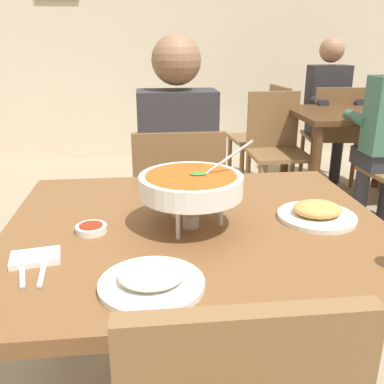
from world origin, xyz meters
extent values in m
cube|color=beige|center=(0.00, 3.75, 1.50)|extent=(10.00, 0.10, 3.00)
cube|color=brown|center=(0.00, 0.00, 0.74)|extent=(1.15, 0.99, 0.04)
cylinder|color=brown|center=(-0.51, 0.44, 0.36)|extent=(0.07, 0.07, 0.72)
cylinder|color=brown|center=(0.51, 0.44, 0.36)|extent=(0.07, 0.07, 0.72)
cube|color=brown|center=(0.00, 0.88, 0.43)|extent=(0.44, 0.44, 0.03)
cube|color=brown|center=(0.00, 0.68, 0.68)|extent=(0.42, 0.04, 0.45)
cylinder|color=brown|center=(0.19, 1.07, 0.21)|extent=(0.04, 0.04, 0.42)
cylinder|color=brown|center=(-0.19, 1.07, 0.21)|extent=(0.04, 0.04, 0.42)
cylinder|color=brown|center=(0.19, 0.69, 0.21)|extent=(0.04, 0.04, 0.42)
cylinder|color=brown|center=(-0.19, 0.69, 0.21)|extent=(0.04, 0.04, 0.42)
cylinder|color=#2D2D38|center=(0.10, 0.90, 0.23)|extent=(0.10, 0.10, 0.45)
cylinder|color=#2D2D38|center=(-0.10, 0.90, 0.23)|extent=(0.10, 0.10, 0.45)
cube|color=#2D2D38|center=(0.00, 0.86, 0.51)|extent=(0.32, 0.32, 0.12)
cube|color=#2D2D33|center=(0.00, 0.78, 0.82)|extent=(0.36, 0.20, 0.50)
sphere|color=#846047|center=(0.00, 0.78, 1.20)|extent=(0.22, 0.22, 0.22)
cylinder|color=#2D2D33|center=(0.16, 0.98, 0.77)|extent=(0.08, 0.28, 0.08)
cylinder|color=#2D2D33|center=(-0.16, 0.98, 0.77)|extent=(0.08, 0.28, 0.08)
cylinder|color=silver|center=(0.07, -0.02, 0.81)|extent=(0.01, 0.01, 0.10)
cylinder|color=silver|center=(-0.07, 0.06, 0.81)|extent=(0.01, 0.01, 0.10)
cylinder|color=silver|center=(-0.07, -0.09, 0.81)|extent=(0.01, 0.01, 0.10)
torus|color=silver|center=(-0.02, -0.02, 0.86)|extent=(0.21, 0.21, 0.01)
cylinder|color=#B2B2B7|center=(-0.02, -0.02, 0.78)|extent=(0.05, 0.05, 0.04)
cone|color=orange|center=(-0.02, -0.02, 0.81)|extent=(0.02, 0.02, 0.04)
cylinder|color=white|center=(-0.02, -0.02, 0.89)|extent=(0.30, 0.30, 0.06)
cylinder|color=#B75119|center=(-0.02, -0.02, 0.91)|extent=(0.26, 0.26, 0.01)
ellipsoid|color=#388433|center=(0.00, -0.02, 0.92)|extent=(0.05, 0.03, 0.01)
cylinder|color=silver|center=(0.07, 0.00, 0.95)|extent=(0.18, 0.01, 0.13)
cylinder|color=white|center=(-0.14, -0.34, 0.76)|extent=(0.24, 0.24, 0.01)
ellipsoid|color=white|center=(-0.14, -0.34, 0.79)|extent=(0.15, 0.13, 0.04)
cylinder|color=white|center=(0.37, 0.00, 0.76)|extent=(0.24, 0.24, 0.01)
ellipsoid|color=tan|center=(0.37, 0.00, 0.79)|extent=(0.15, 0.13, 0.04)
cylinder|color=white|center=(-0.31, -0.02, 0.77)|extent=(0.09, 0.09, 0.02)
cylinder|color=maroon|center=(-0.31, -0.02, 0.78)|extent=(0.07, 0.07, 0.01)
cube|color=white|center=(-0.43, -0.18, 0.77)|extent=(0.13, 0.10, 0.02)
cube|color=silver|center=(-0.45, -0.23, 0.76)|extent=(0.06, 0.17, 0.01)
cube|color=silver|center=(-0.40, -0.23, 0.76)|extent=(0.03, 0.17, 0.01)
cube|color=#51331C|center=(1.51, 2.03, 0.74)|extent=(1.00, 0.80, 0.04)
cylinder|color=#51331C|center=(1.07, 1.69, 0.36)|extent=(0.07, 0.07, 0.72)
cylinder|color=#51331C|center=(1.07, 2.37, 0.36)|extent=(0.07, 0.07, 0.72)
cylinder|color=#51331C|center=(1.95, 2.37, 0.36)|extent=(0.07, 0.07, 0.72)
cylinder|color=brown|center=(1.35, 1.56, 0.21)|extent=(0.04, 0.04, 0.42)
cube|color=brown|center=(1.56, 2.60, 0.43)|extent=(0.49, 0.49, 0.03)
cube|color=brown|center=(1.53, 2.40, 0.68)|extent=(0.42, 0.09, 0.45)
cylinder|color=brown|center=(1.77, 2.76, 0.21)|extent=(0.04, 0.04, 0.42)
cylinder|color=brown|center=(1.39, 2.81, 0.21)|extent=(0.04, 0.04, 0.42)
cylinder|color=brown|center=(1.72, 2.39, 0.21)|extent=(0.04, 0.04, 0.42)
cylinder|color=brown|center=(1.34, 2.43, 0.21)|extent=(0.04, 0.04, 0.42)
cylinder|color=brown|center=(1.94, 2.25, 0.21)|extent=(0.04, 0.04, 0.42)
cube|color=brown|center=(0.85, 2.56, 0.43)|extent=(0.48, 0.48, 0.03)
cube|color=brown|center=(1.05, 2.58, 0.68)|extent=(0.08, 0.42, 0.45)
cylinder|color=brown|center=(0.65, 2.74, 0.21)|extent=(0.04, 0.04, 0.42)
cylinder|color=brown|center=(0.68, 2.36, 0.21)|extent=(0.04, 0.04, 0.42)
cylinder|color=brown|center=(1.03, 2.77, 0.21)|extent=(0.04, 0.04, 0.42)
cylinder|color=brown|center=(1.06, 2.39, 0.21)|extent=(0.04, 0.04, 0.42)
cube|color=brown|center=(0.88, 1.98, 0.43)|extent=(0.44, 0.44, 0.03)
cube|color=brown|center=(0.88, 2.18, 0.68)|extent=(0.42, 0.04, 0.45)
cylinder|color=brown|center=(0.70, 1.79, 0.21)|extent=(0.04, 0.04, 0.42)
cylinder|color=brown|center=(1.08, 1.79, 0.21)|extent=(0.04, 0.04, 0.42)
cylinder|color=brown|center=(0.69, 2.17, 0.21)|extent=(0.04, 0.04, 0.42)
cylinder|color=brown|center=(1.07, 2.17, 0.21)|extent=(0.04, 0.04, 0.42)
cylinder|color=#2D2D38|center=(1.38, 1.56, 0.23)|extent=(0.10, 0.10, 0.45)
cube|color=#2D2D38|center=(1.48, 1.52, 0.51)|extent=(0.32, 0.32, 0.12)
cylinder|color=#3D6B56|center=(1.32, 1.64, 0.77)|extent=(0.08, 0.28, 0.08)
cylinder|color=#2D2D38|center=(1.42, 2.54, 0.23)|extent=(0.10, 0.10, 0.45)
cylinder|color=#2D2D38|center=(1.62, 2.54, 0.23)|extent=(0.10, 0.10, 0.45)
cube|color=#2D2D38|center=(1.52, 2.58, 0.51)|extent=(0.32, 0.32, 0.12)
cube|color=#2D2D33|center=(1.52, 2.66, 0.82)|extent=(0.36, 0.20, 0.50)
sphere|color=#A57756|center=(1.52, 2.66, 1.20)|extent=(0.22, 0.22, 0.22)
cylinder|color=#2D2D33|center=(1.36, 2.46, 0.77)|extent=(0.08, 0.28, 0.08)
cylinder|color=#2D2D33|center=(1.68, 2.46, 0.77)|extent=(0.08, 0.28, 0.08)
camera|label=1|loc=(-0.15, -1.17, 1.28)|focal=40.00mm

